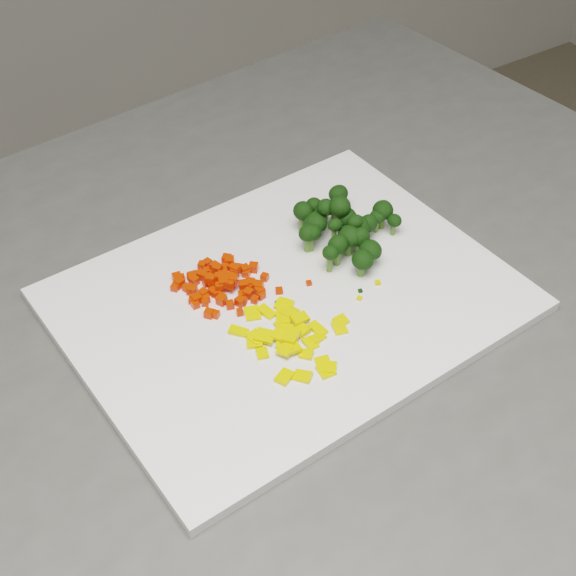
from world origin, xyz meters
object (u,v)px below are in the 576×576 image
counter_block (254,548)px  carrot_pile (219,276)px  cutting_board (288,300)px  pepper_pile (289,332)px  broccoli_pile (346,221)px

counter_block → carrot_pile: size_ratio=12.18×
cutting_board → carrot_pile: bearing=135.9°
carrot_pile → pepper_pile: carrot_pile is taller
broccoli_pile → cutting_board: bearing=-157.9°
carrot_pile → broccoli_pile: broccoli_pile is taller
pepper_pile → counter_block: bearing=106.0°
cutting_board → pepper_pile: size_ratio=3.88×
carrot_pile → cutting_board: bearing=-44.1°
pepper_pile → broccoli_pile: broccoli_pile is taller
counter_block → carrot_pile: 0.48m
broccoli_pile → counter_block: bearing=-169.9°
pepper_pile → broccoli_pile: (0.12, 0.09, 0.02)m
broccoli_pile → pepper_pile: bearing=-145.1°
carrot_pile → broccoli_pile: 0.14m
carrot_pile → pepper_pile: size_ratio=0.86×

